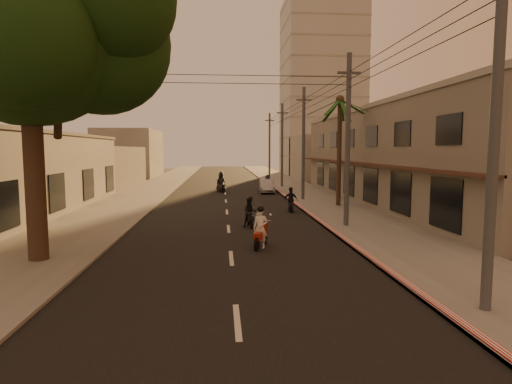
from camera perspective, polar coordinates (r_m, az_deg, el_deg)
ground at (r=14.43m, az=-3.13°, el=-10.83°), size 160.00×160.00×0.00m
road at (r=34.08m, az=-4.04°, el=-1.22°), size 10.00×140.00×0.02m
sidewalk_right at (r=34.97m, az=8.35°, el=-1.01°), size 5.00×140.00×0.12m
sidewalk_left at (r=34.81m, az=-16.48°, el=-1.21°), size 5.00×140.00×0.12m
curb_stripe at (r=29.62m, az=5.99°, el=-2.11°), size 0.20×60.00×0.20m
shophouse_row at (r=34.90m, az=19.60°, el=4.62°), size 8.80×34.20×7.30m
left_building at (r=31.03m, az=-30.74°, el=2.11°), size 8.20×24.20×5.20m
distant_tower at (r=72.40m, az=8.68°, el=13.48°), size 12.10×12.10×28.00m
broadleaf_tree at (r=17.71m, az=-26.82°, el=19.40°), size 9.60×8.70×12.10m
palm_tree at (r=31.13m, az=11.14°, el=11.20°), size 5.00×5.00×8.20m
utility_poles at (r=34.55m, az=6.37°, el=9.69°), size 1.20×48.26×9.00m
filler_right at (r=60.57m, az=9.07°, el=4.57°), size 8.00×14.00×6.00m
filler_left_near at (r=49.78m, az=-20.60°, el=3.14°), size 8.00×14.00×4.40m
filler_left_far at (r=67.24m, az=-16.44°, el=4.94°), size 8.00×14.00×7.00m
scooter_red at (r=17.84m, az=0.61°, el=-4.95°), size 0.98×1.76×1.81m
scooter_mid_a at (r=22.61m, az=-0.80°, el=-2.81°), size 0.85×1.71×1.68m
scooter_mid_b at (r=28.26m, az=4.64°, el=-1.15°), size 0.99×1.68×1.65m
scooter_far_a at (r=41.15m, az=-4.70°, el=1.21°), size 1.32×1.91×1.98m
scooter_far_b at (r=42.40m, az=1.51°, el=1.14°), size 1.21×1.63×1.61m
parked_car at (r=40.61m, az=1.47°, el=0.80°), size 1.76×4.04×1.29m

